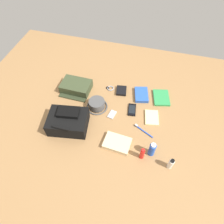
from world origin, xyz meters
The scene contains 16 objects.
ground_plane centered at (0.00, 0.00, -0.01)m, with size 2.64×2.02×0.02m, color #986E43.
backpack centered at (0.31, 0.19, 0.07)m, with size 0.34×0.27×0.15m.
toiletry_pouch centered at (0.39, -0.20, 0.04)m, with size 0.27×0.23×0.08m.
bucket_hat centered at (0.15, -0.05, 0.03)m, with size 0.18×0.18×0.08m.
toothpaste_tube centered at (-0.51, 0.34, 0.05)m, with size 0.04×0.04×0.11m.
deodorant_spray centered at (-0.37, 0.27, 0.07)m, with size 0.05×0.05×0.14m.
sunscreen_spray centered at (-0.31, 0.32, 0.06)m, with size 0.03×0.03×0.12m.
paperback_novel centered at (-0.38, -0.29, 0.01)m, with size 0.17×0.21×0.02m.
travel_guidebook centered at (-0.20, -0.28, 0.01)m, with size 0.15×0.19×0.03m.
cell_phone centered at (-0.15, -0.09, 0.01)m, with size 0.08×0.14×0.01m.
media_player centered at (0.00, 0.00, 0.01)m, with size 0.07×0.09×0.01m.
wristwatch centered at (0.09, -0.29, 0.01)m, with size 0.07×0.06×0.01m.
toothbrush centered at (-0.28, 0.09, 0.01)m, with size 0.16×0.09×0.02m.
wallet centered at (-0.02, -0.28, 0.01)m, with size 0.09×0.11×0.02m, color black.
notepad centered at (-0.33, -0.05, 0.01)m, with size 0.11×0.15×0.02m, color beige.
folded_towel centered at (-0.11, 0.26, 0.02)m, with size 0.20×0.14×0.04m, color beige.
Camera 1 is at (-0.25, 0.96, 1.37)m, focal length 31.85 mm.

